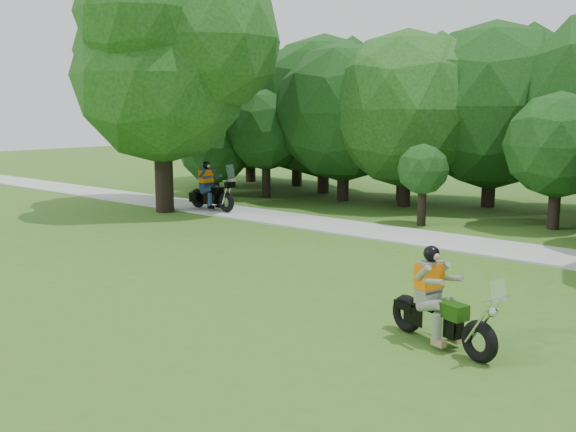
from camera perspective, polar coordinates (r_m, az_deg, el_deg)
The scene contains 6 objects.
ground at distance 12.68m, azimuth -3.02°, elevation -7.94°, with size 100.00×100.00×0.00m, color #37641C.
walkway at distance 19.16m, azimuth 13.38°, elevation -2.13°, with size 60.00×2.20×0.06m, color #A8A8A3.
tree_line at distance 24.78m, azimuth 22.98°, elevation 8.64°, with size 38.38×11.13×7.74m.
big_tree_west at distance 24.56m, azimuth -10.71°, elevation 13.87°, with size 8.64×6.56×9.96m.
chopper_motorcycle at distance 10.77m, azimuth 13.07°, elevation -8.04°, with size 2.22×1.07×1.62m.
touring_motorcycle at distance 24.34m, azimuth -7.03°, elevation 2.13°, with size 2.40×0.75×1.83m.
Camera 1 is at (8.20, -8.90, 3.78)m, focal length 40.00 mm.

